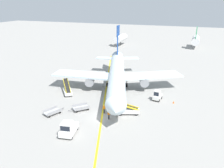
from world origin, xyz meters
TOP-DOWN VIEW (x-y plane):
  - ground_plane at (0.00, 0.00)m, footprint 300.00×300.00m
  - taxi_line_yellow at (-1.60, 5.00)m, footprint 25.85×75.90m
  - airliner at (-1.77, 12.94)m, footprint 27.62×34.37m
  - pushback_tug at (-2.45, -6.45)m, footprint 2.49×3.87m
  - baggage_tug_near_wing at (7.52, 10.32)m, footprint 1.60×2.54m
  - belt_loader_forward_hold at (-10.62, 7.00)m, footprint 4.10×4.69m
  - belt_loader_aft_hold at (3.74, 2.74)m, footprint 5.13×2.88m
  - baggage_cart_loaded at (-4.43, 1.19)m, footprint 3.20×3.25m
  - baggage_cart_empty_trailing at (-8.25, -1.92)m, footprint 2.55×3.76m
  - ground_crew_marshaller at (1.41, -0.17)m, footprint 0.36×0.24m
  - ground_crew_wing_walker at (-0.11, 1.52)m, footprint 0.36×0.24m
  - safety_cone_nose_left at (0.35, 2.65)m, footprint 0.36×0.36m
  - safety_cone_nose_right at (10.72, 9.94)m, footprint 0.36×0.36m
  - distant_aircraft_far_left at (-17.37, 62.50)m, footprint 3.00×10.10m
  - distant_aircraft_mid_left at (12.89, 68.22)m, footprint 3.00×10.10m

SIDE VIEW (x-z plane):
  - ground_plane at x=0.00m, z-range 0.00..0.00m
  - taxi_line_yellow at x=-1.60m, z-range 0.00..0.01m
  - safety_cone_nose_left at x=0.35m, z-range 0.00..0.44m
  - safety_cone_nose_right at x=10.72m, z-range 0.00..0.44m
  - baggage_cart_loaded at x=-4.43m, z-range 0.00..0.94m
  - baggage_cart_empty_trailing at x=-8.25m, z-range 0.00..0.94m
  - belt_loader_forward_hold at x=-10.62m, z-range -0.52..2.07m
  - belt_loader_aft_hold at x=3.74m, z-range -0.52..2.07m
  - ground_crew_marshaller at x=1.41m, z-range 0.06..1.76m
  - ground_crew_wing_walker at x=-0.11m, z-range 0.06..1.76m
  - baggage_tug_near_wing at x=7.52m, z-range -0.12..1.98m
  - pushback_tug at x=-2.45m, z-range -0.11..2.09m
  - distant_aircraft_far_left at x=-17.37m, z-range -1.18..7.62m
  - distant_aircraft_mid_left at x=12.89m, z-range -1.18..7.62m
  - airliner at x=-1.77m, z-range -1.63..8.47m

